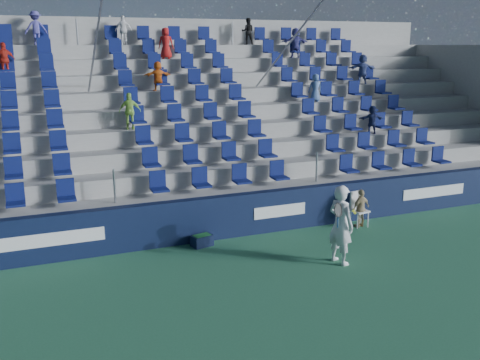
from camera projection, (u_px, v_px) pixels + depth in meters
ground at (277, 282)px, 12.13m from camera, size 70.00×70.00×0.00m
sponsor_wall at (229, 216)px, 14.82m from camera, size 24.00×0.32×1.20m
grandstand at (178, 134)px, 19.02m from camera, size 24.00×8.17×6.63m
tennis_player at (341, 225)px, 12.94m from camera, size 0.73×0.82×1.97m
line_judge_chair at (358, 206)px, 15.77m from camera, size 0.52×0.53×1.03m
line_judge at (361, 208)px, 15.63m from camera, size 0.72×0.44×1.14m
ball_bin at (202, 240)px, 14.23m from camera, size 0.61×0.48×0.31m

